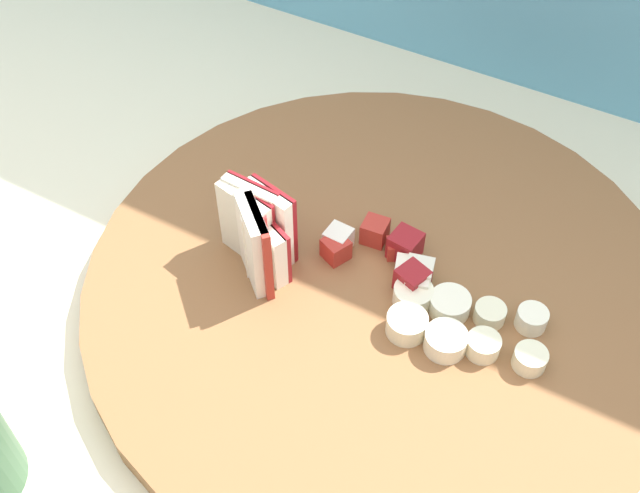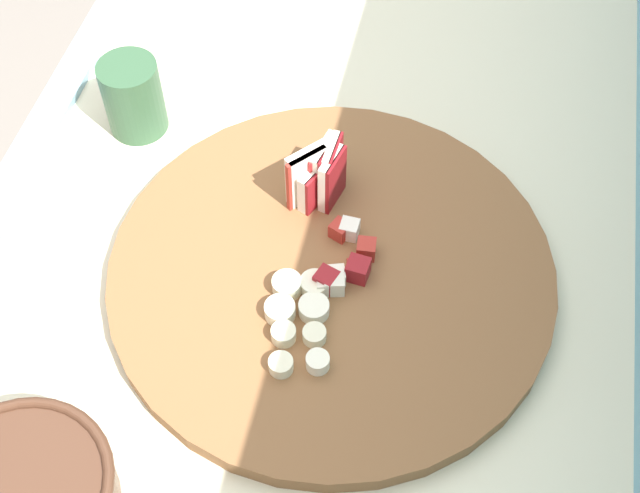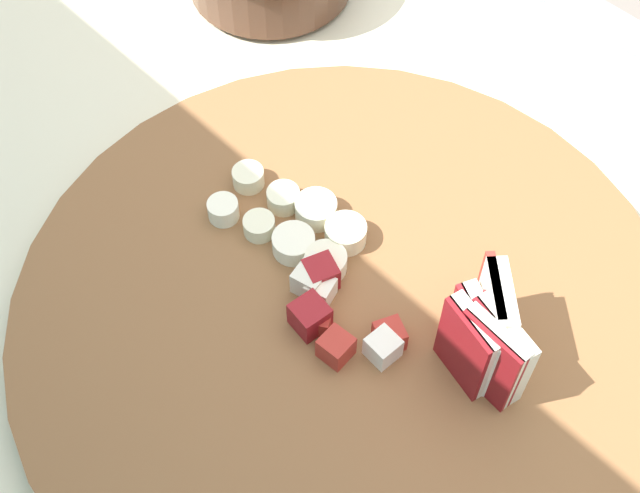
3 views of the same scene
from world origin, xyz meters
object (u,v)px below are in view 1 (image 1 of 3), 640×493
(cutting_board, at_px, (381,285))
(apple_wedge_fan, at_px, (257,231))
(apple_dice_pile, at_px, (392,259))
(banana_slice_rows, at_px, (457,323))

(cutting_board, height_order, apple_wedge_fan, apple_wedge_fan)
(cutting_board, xyz_separation_m, apple_dice_pile, (0.00, 0.01, 0.02))
(apple_wedge_fan, relative_size, apple_dice_pile, 0.75)
(cutting_board, xyz_separation_m, apple_wedge_fan, (-0.09, -0.03, 0.04))
(apple_dice_pile, distance_m, banana_slice_rows, 0.07)
(banana_slice_rows, bearing_deg, cutting_board, 164.86)
(apple_dice_pile, bearing_deg, cutting_board, -98.44)
(cutting_board, distance_m, banana_slice_rows, 0.07)
(cutting_board, relative_size, apple_wedge_fan, 6.59)
(cutting_board, height_order, banana_slice_rows, banana_slice_rows)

